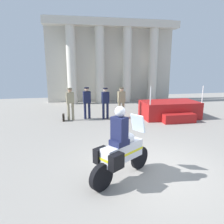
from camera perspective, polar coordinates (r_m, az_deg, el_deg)
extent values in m
plane|color=gray|center=(6.08, 11.77, -15.44)|extent=(28.00, 28.00, 0.00)
cube|color=beige|center=(16.83, -0.21, 13.79)|extent=(9.87, 0.30, 6.26)
cylinder|color=beige|center=(15.60, -11.00, 12.21)|extent=(0.66, 0.66, 5.48)
cylinder|color=beige|center=(15.75, -3.32, 12.43)|extent=(0.66, 0.66, 5.48)
cylinder|color=beige|center=(16.15, 4.10, 12.43)|extent=(0.66, 0.66, 5.48)
cylinder|color=beige|center=(16.80, 11.04, 12.24)|extent=(0.66, 0.66, 5.48)
cube|color=beige|center=(16.17, 0.45, 23.11)|extent=(9.87, 0.86, 0.50)
cube|color=#A51919|center=(11.86, 15.36, 0.68)|extent=(3.00, 1.67, 0.89)
cube|color=#A51919|center=(10.98, 17.77, -1.64)|extent=(1.65, 0.50, 0.45)
cylinder|color=silver|center=(10.45, 10.46, 4.33)|extent=(0.05, 0.05, 0.90)
cylinder|color=silver|center=(11.79, 23.47, 4.43)|extent=(0.05, 0.05, 0.90)
cylinder|color=gray|center=(11.05, -11.75, 0.04)|extent=(0.13, 0.13, 0.91)
cylinder|color=gray|center=(11.05, -10.61, 0.09)|extent=(0.13, 0.13, 0.91)
cube|color=gray|center=(10.91, -11.35, 3.84)|extent=(0.41, 0.27, 0.57)
sphere|color=tan|center=(10.86, -11.44, 5.86)|extent=(0.21, 0.21, 0.21)
cylinder|color=brown|center=(10.85, -11.46, 6.27)|extent=(0.24, 0.24, 0.06)
cylinder|color=#141938|center=(11.22, -7.33, 0.30)|extent=(0.13, 0.13, 0.87)
cylinder|color=#141938|center=(11.24, -6.22, 0.35)|extent=(0.13, 0.13, 0.87)
cube|color=#141938|center=(11.10, -6.87, 4.04)|extent=(0.41, 0.27, 0.60)
sphere|color=tan|center=(11.04, -6.93, 6.13)|extent=(0.21, 0.21, 0.21)
cylinder|color=black|center=(11.03, -6.94, 6.53)|extent=(0.24, 0.24, 0.06)
cylinder|color=#141938|center=(11.16, -2.35, 0.26)|extent=(0.13, 0.13, 0.85)
cylinder|color=#141938|center=(11.19, -1.23, 0.31)|extent=(0.13, 0.13, 0.85)
cube|color=#141938|center=(11.04, -1.82, 3.94)|extent=(0.41, 0.27, 0.59)
sphere|color=beige|center=(10.98, -1.83, 6.01)|extent=(0.21, 0.21, 0.21)
cylinder|color=black|center=(10.98, -1.83, 6.42)|extent=(0.24, 0.24, 0.06)
cylinder|color=#847A5B|center=(11.47, 2.01, 0.57)|extent=(0.13, 0.13, 0.83)
cylinder|color=#847A5B|center=(11.52, 3.08, 0.61)|extent=(0.13, 0.13, 0.83)
cube|color=#847A5B|center=(11.37, 2.58, 4.11)|extent=(0.41, 0.27, 0.60)
sphere|color=tan|center=(11.31, 2.60, 6.13)|extent=(0.21, 0.21, 0.21)
cylinder|color=#4F4937|center=(11.30, 2.60, 6.53)|extent=(0.24, 0.24, 0.06)
cylinder|color=black|center=(6.01, 7.51, -12.22)|extent=(0.58, 0.45, 0.64)
cylinder|color=black|center=(5.04, -2.92, -17.33)|extent=(0.61, 0.48, 0.64)
cube|color=silver|center=(5.33, 2.86, -10.78)|extent=(1.20, 0.97, 0.44)
ellipsoid|color=silver|center=(5.31, 3.98, -7.14)|extent=(0.61, 0.56, 0.26)
cube|color=yellow|center=(5.33, 2.86, -10.98)|extent=(1.22, 0.99, 0.06)
cube|color=silver|center=(5.55, 7.04, -3.06)|extent=(0.36, 0.42, 0.47)
cube|color=black|center=(5.16, -3.11, -11.57)|extent=(0.40, 0.35, 0.36)
cube|color=black|center=(4.83, 1.20, -13.36)|extent=(0.40, 0.35, 0.36)
cube|color=#191E42|center=(5.13, 2.00, -8.21)|extent=(0.52, 0.51, 0.14)
cube|color=#191E42|center=(5.02, 2.03, -4.48)|extent=(0.42, 0.44, 0.56)
sphere|color=silver|center=(4.92, 2.23, 0.13)|extent=(0.26, 0.26, 0.26)
cube|color=black|center=(11.06, -13.07, -1.47)|extent=(0.10, 0.32, 0.36)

